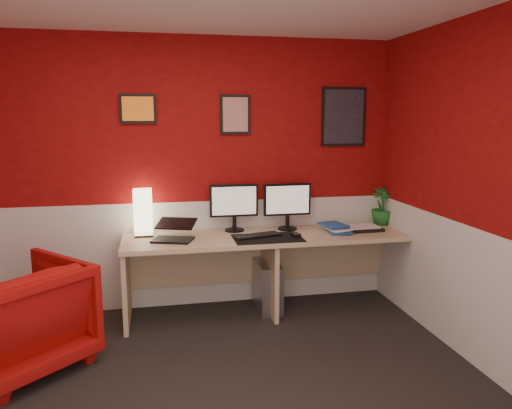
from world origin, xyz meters
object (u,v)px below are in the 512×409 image
(shoji_lamp, at_px, (143,214))
(armchair, at_px, (17,317))
(pc_tower, at_px, (267,286))
(laptop, at_px, (172,228))
(zen_tray, at_px, (362,229))
(monitor_right, at_px, (288,199))
(potted_plant, at_px, (382,206))
(desk, at_px, (269,274))
(monitor_left, at_px, (234,200))

(shoji_lamp, distance_m, armchair, 1.34)
(pc_tower, bearing_deg, armchair, -160.25)
(shoji_lamp, xyz_separation_m, pc_tower, (1.11, -0.13, -0.70))
(laptop, relative_size, pc_tower, 0.73)
(zen_tray, height_order, armchair, armchair)
(monitor_right, height_order, potted_plant, monitor_right)
(shoji_lamp, bearing_deg, monitor_right, -0.58)
(laptop, bearing_deg, potted_plant, 26.38)
(laptop, distance_m, pc_tower, 1.06)
(desk, height_order, armchair, armchair)
(pc_tower, bearing_deg, desk, -89.00)
(desk, xyz_separation_m, shoji_lamp, (-1.11, 0.20, 0.56))
(laptop, xyz_separation_m, monitor_right, (1.08, 0.23, 0.18))
(laptop, xyz_separation_m, potted_plant, (2.04, 0.25, 0.07))
(monitor_right, xyz_separation_m, zen_tray, (0.68, -0.17, -0.28))
(zen_tray, distance_m, armchair, 2.97)
(monitor_right, bearing_deg, monitor_left, 175.54)
(potted_plant, relative_size, pc_tower, 0.81)
(laptop, bearing_deg, monitor_right, 31.41)
(zen_tray, xyz_separation_m, potted_plant, (0.29, 0.19, 0.17))
(monitor_left, height_order, pc_tower, monitor_left)
(shoji_lamp, bearing_deg, armchair, -135.55)
(shoji_lamp, xyz_separation_m, potted_plant, (2.29, 0.01, -0.02))
(zen_tray, bearing_deg, pc_tower, 176.63)
(armchair, bearing_deg, pc_tower, 157.29)
(monitor_right, xyz_separation_m, pc_tower, (-0.22, -0.12, -0.80))
(laptop, distance_m, armchair, 1.35)
(armchair, bearing_deg, laptop, 165.96)
(shoji_lamp, bearing_deg, pc_tower, -6.65)
(shoji_lamp, xyz_separation_m, armchair, (-0.87, -0.85, -0.54))
(shoji_lamp, xyz_separation_m, zen_tray, (2.00, -0.18, -0.18))
(desk, height_order, potted_plant, potted_plant)
(laptop, distance_m, zen_tray, 1.76)
(armchair, bearing_deg, potted_plant, 152.37)
(pc_tower, relative_size, armchair, 0.53)
(monitor_left, xyz_separation_m, pc_tower, (0.28, -0.15, -0.80))
(pc_tower, xyz_separation_m, armchair, (-1.98, -0.73, 0.16))
(shoji_lamp, height_order, pc_tower, shoji_lamp)
(desk, xyz_separation_m, monitor_right, (0.22, 0.18, 0.66))
(monitor_right, relative_size, pc_tower, 1.29)
(laptop, bearing_deg, pc_tower, 26.89)
(potted_plant, xyz_separation_m, armchair, (-3.16, -0.86, -0.53))
(armchair, bearing_deg, monitor_left, 164.60)
(desk, height_order, laptop, laptop)
(laptop, height_order, monitor_left, monitor_left)
(zen_tray, relative_size, potted_plant, 0.96)
(zen_tray, distance_m, potted_plant, 0.38)
(shoji_lamp, height_order, monitor_right, monitor_right)
(monitor_left, relative_size, armchair, 0.68)
(shoji_lamp, distance_m, laptop, 0.36)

